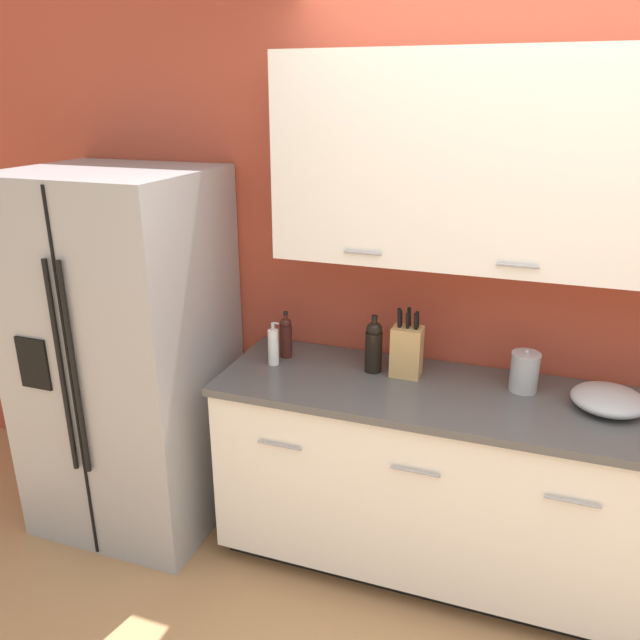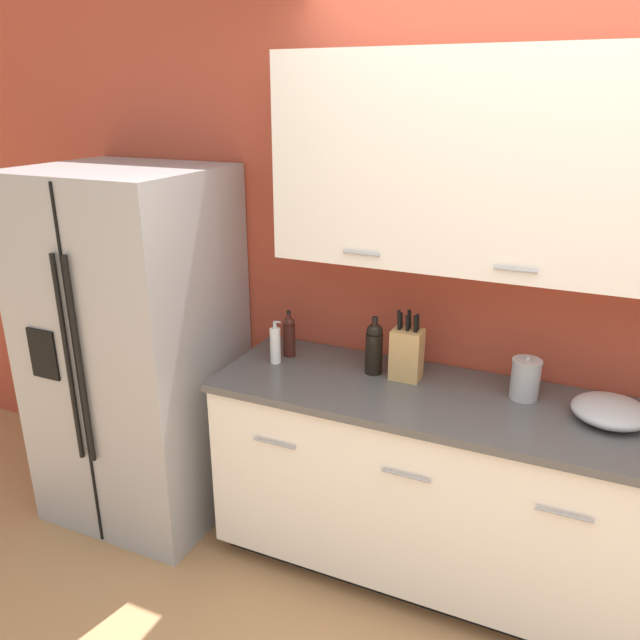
% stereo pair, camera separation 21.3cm
% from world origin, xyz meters
% --- Properties ---
extents(wall_back, '(10.00, 0.39, 2.60)m').
position_xyz_m(wall_back, '(-0.07, 1.18, 1.46)').
color(wall_back, '#AD422D').
rests_on(wall_back, ground_plane).
extents(counter_unit, '(2.44, 0.64, 0.92)m').
position_xyz_m(counter_unit, '(-0.25, 0.89, 0.47)').
color(counter_unit, black).
rests_on(counter_unit, ground_plane).
extents(refrigerator, '(0.88, 0.81, 1.80)m').
position_xyz_m(refrigerator, '(-2.03, 0.80, 0.90)').
color(refrigerator, '#9E9EA0').
rests_on(refrigerator, ground_plane).
extents(knife_block, '(0.13, 0.10, 0.32)m').
position_xyz_m(knife_block, '(-0.68, 0.98, 1.04)').
color(knife_block, tan).
rests_on(knife_block, counter_unit).
extents(wine_bottle, '(0.08, 0.08, 0.27)m').
position_xyz_m(wine_bottle, '(-0.83, 0.97, 1.05)').
color(wine_bottle, black).
rests_on(wine_bottle, counter_unit).
extents(soap_dispenser, '(0.05, 0.05, 0.21)m').
position_xyz_m(soap_dispenser, '(-1.28, 0.89, 1.01)').
color(soap_dispenser, white).
rests_on(soap_dispenser, counter_unit).
extents(oil_bottle, '(0.06, 0.06, 0.23)m').
position_xyz_m(oil_bottle, '(-1.26, 0.99, 1.03)').
color(oil_bottle, '#3D1914').
rests_on(oil_bottle, counter_unit).
extents(steel_canister, '(0.12, 0.12, 0.19)m').
position_xyz_m(steel_canister, '(-0.18, 1.00, 1.01)').
color(steel_canister, '#A3A3A5').
rests_on(steel_canister, counter_unit).
extents(mixing_bowl, '(0.29, 0.29, 0.09)m').
position_xyz_m(mixing_bowl, '(0.15, 0.93, 0.97)').
color(mixing_bowl, '#A3A3A5').
rests_on(mixing_bowl, counter_unit).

